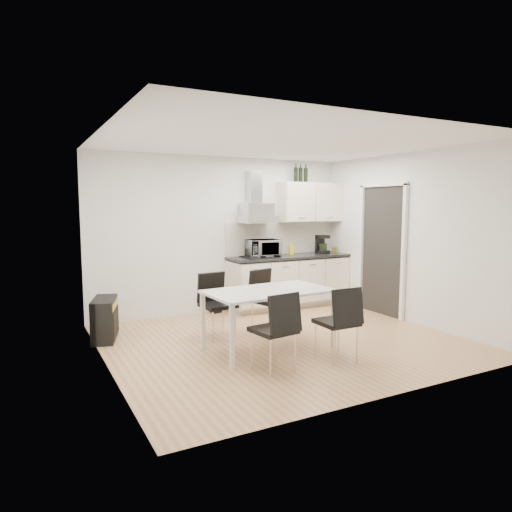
{
  "coord_description": "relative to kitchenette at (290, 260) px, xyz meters",
  "views": [
    {
      "loc": [
        -3.06,
        -5.08,
        1.81
      ],
      "look_at": [
        -0.15,
        0.47,
        1.1
      ],
      "focal_mm": 32.0,
      "sensor_mm": 36.0,
      "label": 1
    }
  ],
  "objects": [
    {
      "name": "wall_back",
      "position": [
        -1.19,
        0.27,
        0.47
      ],
      "size": [
        4.5,
        0.1,
        2.6
      ],
      "primitive_type": "cube",
      "color": "white",
      "rests_on": "ground"
    },
    {
      "name": "ceiling",
      "position": [
        -1.19,
        -1.73,
        1.77
      ],
      "size": [
        4.5,
        4.5,
        0.0
      ],
      "primitive_type": "plane",
      "color": "white",
      "rests_on": "wall_back"
    },
    {
      "name": "floor_speaker",
      "position": [
        -1.35,
        0.17,
        -0.69
      ],
      "size": [
        0.2,
        0.19,
        0.29
      ],
      "primitive_type": "cube",
      "rotation": [
        0.0,
        0.0,
        0.24
      ],
      "color": "black",
      "rests_on": "ground"
    },
    {
      "name": "chair_near_right",
      "position": [
        -1.03,
        -2.67,
        -0.39
      ],
      "size": [
        0.44,
        0.5,
        0.88
      ],
      "primitive_type": null,
      "rotation": [
        0.0,
        0.0,
        0.0
      ],
      "color": "black",
      "rests_on": "ground"
    },
    {
      "name": "wall_front",
      "position": [
        -1.19,
        -3.73,
        0.47
      ],
      "size": [
        4.5,
        0.1,
        2.6
      ],
      "primitive_type": "cube",
      "color": "white",
      "rests_on": "ground"
    },
    {
      "name": "doorway",
      "position": [
        1.02,
        -1.18,
        0.22
      ],
      "size": [
        0.08,
        1.04,
        2.1
      ],
      "primitive_type": "cube",
      "color": "white",
      "rests_on": "ground"
    },
    {
      "name": "dining_table",
      "position": [
        -1.51,
        -1.93,
        -0.15
      ],
      "size": [
        1.59,
        0.97,
        0.75
      ],
      "rotation": [
        0.0,
        0.0,
        0.05
      ],
      "color": "white",
      "rests_on": "ground"
    },
    {
      "name": "kitchenette",
      "position": [
        0.0,
        0.0,
        0.0
      ],
      "size": [
        2.22,
        0.64,
        2.52
      ],
      "color": "beige",
      "rests_on": "ground"
    },
    {
      "name": "guitar_amp",
      "position": [
        -3.28,
        -0.57,
        -0.55
      ],
      "size": [
        0.47,
        0.72,
        0.56
      ],
      "rotation": [
        0.0,
        0.0,
        -0.29
      ],
      "color": "black",
      "rests_on": "ground"
    },
    {
      "name": "chair_far_left",
      "position": [
        -1.9,
        -1.21,
        -0.39
      ],
      "size": [
        0.49,
        0.54,
        0.88
      ],
      "primitive_type": null,
      "rotation": [
        0.0,
        0.0,
        3.24
      ],
      "color": "black",
      "rests_on": "ground"
    },
    {
      "name": "wall_left",
      "position": [
        -3.44,
        -1.73,
        0.47
      ],
      "size": [
        0.1,
        4.0,
        2.6
      ],
      "primitive_type": "cube",
      "color": "white",
      "rests_on": "ground"
    },
    {
      "name": "chair_near_left",
      "position": [
        -1.84,
        -2.62,
        -0.39
      ],
      "size": [
        0.51,
        0.56,
        0.88
      ],
      "primitive_type": null,
      "rotation": [
        0.0,
        0.0,
        0.14
      ],
      "color": "black",
      "rests_on": "ground"
    },
    {
      "name": "wall_right",
      "position": [
        1.06,
        -1.73,
        0.47
      ],
      "size": [
        0.1,
        4.0,
        2.6
      ],
      "primitive_type": "cube",
      "color": "white",
      "rests_on": "ground"
    },
    {
      "name": "ground",
      "position": [
        -1.19,
        -1.73,
        -0.83
      ],
      "size": [
        4.5,
        4.5,
        0.0
      ],
      "primitive_type": "plane",
      "color": "tan",
      "rests_on": "ground"
    },
    {
      "name": "chair_far_right",
      "position": [
        -1.13,
        -1.25,
        -0.39
      ],
      "size": [
        0.55,
        0.6,
        0.88
      ],
      "primitive_type": null,
      "rotation": [
        0.0,
        0.0,
        3.4
      ],
      "color": "black",
      "rests_on": "ground"
    }
  ]
}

